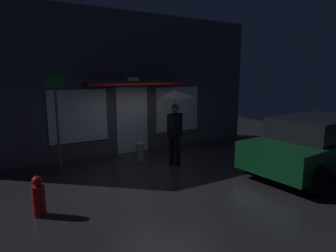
# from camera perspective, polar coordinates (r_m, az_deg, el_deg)

# --- Properties ---
(ground_plane) EXTENTS (18.00, 18.00, 0.00)m
(ground_plane) POSITION_cam_1_polar(r_m,az_deg,el_deg) (7.86, -0.63, -8.82)
(ground_plane) COLOR #26262B
(building_facade) EXTENTS (9.66, 1.00, 4.57)m
(building_facade) POSITION_cam_1_polar(r_m,az_deg,el_deg) (9.53, -7.77, 8.31)
(building_facade) COLOR #4C4C56
(building_facade) RESTS_ON ground
(person_with_umbrella) EXTENTS (1.20, 1.20, 2.15)m
(person_with_umbrella) POSITION_cam_1_polar(r_m,az_deg,el_deg) (7.89, 1.42, 4.08)
(person_with_umbrella) COLOR black
(person_with_umbrella) RESTS_ON ground
(parked_car) EXTENTS (4.47, 2.30, 1.48)m
(parked_car) POSITION_cam_1_polar(r_m,az_deg,el_deg) (8.57, 27.59, -3.15)
(parked_car) COLOR #0C3F1E
(parked_car) RESTS_ON ground
(street_sign_post) EXTENTS (0.40, 0.07, 2.67)m
(street_sign_post) POSITION_cam_1_polar(r_m,az_deg,el_deg) (7.79, -21.49, 1.67)
(street_sign_post) COLOR #595B60
(street_sign_post) RESTS_ON ground
(sidewalk_bollard) EXTENTS (0.23, 0.23, 0.53)m
(sidewalk_bollard) POSITION_cam_1_polar(r_m,az_deg,el_deg) (8.63, -5.68, -5.27)
(sidewalk_bollard) COLOR #9E998E
(sidewalk_bollard) RESTS_ON ground
(fire_hydrant) EXTENTS (0.23, 0.23, 0.77)m
(fire_hydrant) POSITION_cam_1_polar(r_m,az_deg,el_deg) (5.84, -24.71, -12.98)
(fire_hydrant) COLOR #B21914
(fire_hydrant) RESTS_ON ground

